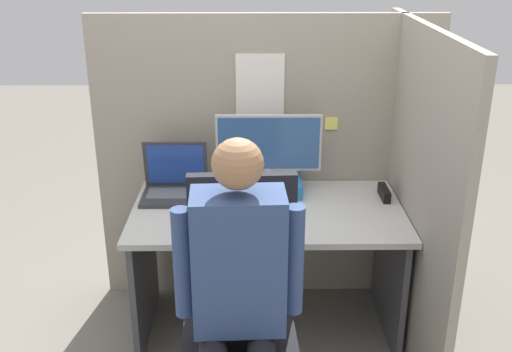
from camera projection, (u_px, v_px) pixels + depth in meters
The scene contains 11 objects.
cubicle_panel_back at pixel (266, 162), 3.28m from camera, with size 1.84×0.05×1.60m.
cubicle_panel_right at pixel (413, 196), 2.86m from camera, with size 0.04×1.38×1.60m.
desk at pixel (267, 241), 3.03m from camera, with size 1.34×0.73×0.70m.
paper_box at pixel (268, 185), 3.14m from camera, with size 0.35×0.24×0.07m.
monitor at pixel (269, 146), 3.07m from camera, with size 0.54×0.19×0.35m.
laptop at pixel (175, 186), 3.09m from camera, with size 0.33×0.26×0.28m.
mouse at pixel (214, 220), 2.81m from camera, with size 0.06×0.04×0.03m.
stapler at pixel (384, 193), 3.08m from camera, with size 0.04×0.16×0.06m.
carrot_toy at pixel (266, 228), 2.72m from camera, with size 0.05×0.13×0.05m.
office_chair at pixel (241, 313), 2.40m from camera, with size 0.52×0.56×1.09m.
person at pixel (238, 293), 2.16m from camera, with size 0.48×0.48×1.32m.
Camera 1 is at (-0.09, -2.32, 1.96)m, focal length 42.00 mm.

